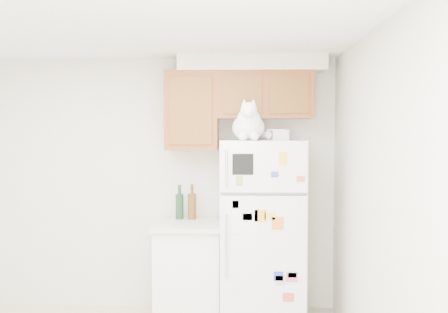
{
  "coord_description": "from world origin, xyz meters",
  "views": [
    {
      "loc": [
        0.96,
        -3.22,
        1.79
      ],
      "look_at": [
        0.82,
        1.55,
        1.55
      ],
      "focal_mm": 42.0,
      "sensor_mm": 36.0,
      "label": 1
    }
  ],
  "objects_px": {
    "base_counter": "(189,270)",
    "storage_box_back": "(278,135)",
    "refrigerator": "(262,231)",
    "storage_box_front": "(279,135)",
    "bottle_amber": "(192,202)",
    "cat": "(249,125)",
    "bottle_green": "(180,202)"
  },
  "relations": [
    {
      "from": "base_counter",
      "to": "storage_box_back",
      "type": "height_order",
      "value": "storage_box_back"
    },
    {
      "from": "refrigerator",
      "to": "storage_box_back",
      "type": "relative_size",
      "value": 9.44
    },
    {
      "from": "refrigerator",
      "to": "storage_box_back",
      "type": "xyz_separation_m",
      "value": [
        0.15,
        0.02,
        0.9
      ]
    },
    {
      "from": "base_counter",
      "to": "storage_box_front",
      "type": "distance_m",
      "value": 1.54
    },
    {
      "from": "storage_box_front",
      "to": "bottle_amber",
      "type": "distance_m",
      "value": 1.09
    },
    {
      "from": "refrigerator",
      "to": "storage_box_front",
      "type": "bearing_deg",
      "value": -16.13
    },
    {
      "from": "storage_box_back",
      "to": "bottle_amber",
      "type": "distance_m",
      "value": 1.08
    },
    {
      "from": "cat",
      "to": "bottle_green",
      "type": "xyz_separation_m",
      "value": [
        -0.67,
        0.49,
        -0.75
      ]
    },
    {
      "from": "storage_box_back",
      "to": "bottle_green",
      "type": "height_order",
      "value": "storage_box_back"
    },
    {
      "from": "bottle_green",
      "to": "bottle_amber",
      "type": "distance_m",
      "value": 0.12
    },
    {
      "from": "bottle_green",
      "to": "bottle_amber",
      "type": "relative_size",
      "value": 0.98
    },
    {
      "from": "storage_box_back",
      "to": "storage_box_front",
      "type": "height_order",
      "value": "storage_box_back"
    },
    {
      "from": "refrigerator",
      "to": "cat",
      "type": "distance_m",
      "value": 1.02
    },
    {
      "from": "base_counter",
      "to": "cat",
      "type": "relative_size",
      "value": 1.8
    },
    {
      "from": "refrigerator",
      "to": "storage_box_front",
      "type": "height_order",
      "value": "storage_box_front"
    },
    {
      "from": "refrigerator",
      "to": "bottle_green",
      "type": "bearing_deg",
      "value": 161.96
    },
    {
      "from": "storage_box_back",
      "to": "bottle_green",
      "type": "relative_size",
      "value": 0.54
    },
    {
      "from": "base_counter",
      "to": "refrigerator",
      "type": "bearing_deg",
      "value": -6.1
    },
    {
      "from": "base_counter",
      "to": "cat",
      "type": "xyz_separation_m",
      "value": [
        0.56,
        -0.3,
        1.37
      ]
    },
    {
      "from": "refrigerator",
      "to": "cat",
      "type": "relative_size",
      "value": 3.32
    },
    {
      "from": "cat",
      "to": "refrigerator",
      "type": "bearing_deg",
      "value": 60.74
    },
    {
      "from": "cat",
      "to": "bottle_green",
      "type": "height_order",
      "value": "cat"
    },
    {
      "from": "base_counter",
      "to": "storage_box_back",
      "type": "distance_m",
      "value": 1.54
    },
    {
      "from": "refrigerator",
      "to": "storage_box_back",
      "type": "distance_m",
      "value": 0.91
    },
    {
      "from": "bottle_green",
      "to": "cat",
      "type": "bearing_deg",
      "value": -36.11
    },
    {
      "from": "refrigerator",
      "to": "bottle_amber",
      "type": "distance_m",
      "value": 0.75
    },
    {
      "from": "base_counter",
      "to": "storage_box_back",
      "type": "xyz_separation_m",
      "value": [
        0.84,
        -0.06,
        1.29
      ]
    },
    {
      "from": "bottle_green",
      "to": "bottle_amber",
      "type": "xyz_separation_m",
      "value": [
        0.12,
        -0.01,
        0.0
      ]
    },
    {
      "from": "refrigerator",
      "to": "bottle_amber",
      "type": "height_order",
      "value": "refrigerator"
    },
    {
      "from": "refrigerator",
      "to": "cat",
      "type": "height_order",
      "value": "cat"
    },
    {
      "from": "storage_box_back",
      "to": "bottle_green",
      "type": "xyz_separation_m",
      "value": [
        -0.94,
        0.24,
        -0.66
      ]
    },
    {
      "from": "refrigerator",
      "to": "bottle_green",
      "type": "xyz_separation_m",
      "value": [
        -0.79,
        0.26,
        0.24
      ]
    }
  ]
}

